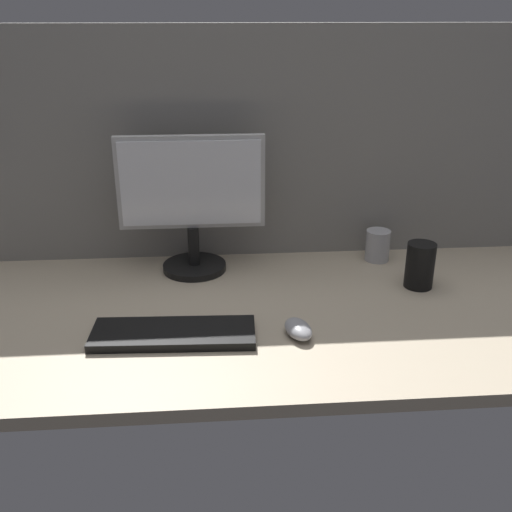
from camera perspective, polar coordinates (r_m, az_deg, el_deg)
name	(u,v)px	position (r cm, az deg, el deg)	size (l,w,h in cm)	color
ground_plane	(284,311)	(149.79, 2.71, -5.37)	(180.00, 80.00, 3.00)	tan
cubicle_wall_back	(270,145)	(173.21, 1.40, 10.69)	(180.00, 5.00, 65.78)	gray
monitor	(192,198)	(163.40, -6.24, 5.56)	(40.28, 18.00, 38.38)	black
keyboard	(174,334)	(136.27, -7.98, -7.45)	(37.00, 13.00, 2.00)	black
mouse	(298,329)	(135.73, 4.11, -7.06)	(5.60, 9.60, 3.40)	#99999E
mug_steel	(378,245)	(177.87, 11.68, 1.02)	(7.12, 7.12, 9.22)	#B2B2B7
mug_black_travel	(420,265)	(162.67, 15.57, -0.87)	(7.59, 7.59, 12.35)	black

